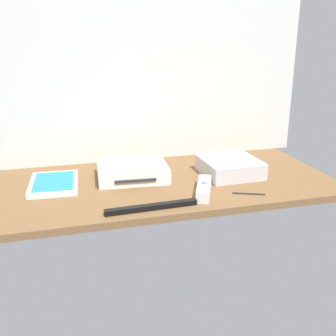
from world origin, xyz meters
TOP-DOWN VIEW (x-y plane):
  - ground_plane at (0.00, 0.00)cm, footprint 100.00×48.00cm
  - back_wall at (0.00, 24.60)cm, footprint 110.00×1.20cm
  - game_console at (-10.01, 4.61)cm, footprint 22.16×17.71cm
  - mini_computer at (20.22, -0.47)cm, footprint 17.60×17.60cm
  - game_case at (-33.43, 4.55)cm, footprint 14.77×19.82cm
  - remote_wand at (6.81, -12.83)cm, footprint 9.15×15.02cm
  - remote_classic_pad at (-10.37, 3.83)cm, footprint 15.71×10.73cm
  - sensor_bar at (-9.72, -19.56)cm, footprint 24.05×2.81cm
  - stylus_pen at (18.68, -16.69)cm, footprint 8.58×4.10cm

SIDE VIEW (x-z plane):
  - ground_plane at x=0.00cm, z-range -2.00..0.00cm
  - stylus_pen at x=18.68cm, z-range 0.00..0.70cm
  - sensor_bar at x=-9.72cm, z-range 0.00..1.40cm
  - game_case at x=-33.43cm, z-range -0.02..1.54cm
  - remote_wand at x=6.81cm, z-range -0.19..3.21cm
  - game_console at x=-10.01cm, z-range 0.00..4.40cm
  - mini_computer at x=20.22cm, z-range -0.01..5.29cm
  - remote_classic_pad at x=-10.37cm, z-range 4.21..6.61cm
  - back_wall at x=0.00cm, z-range 0.00..64.00cm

